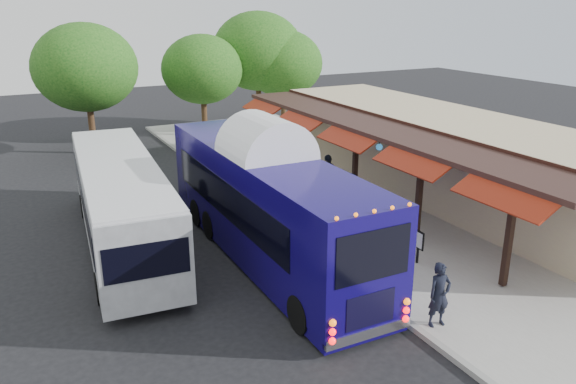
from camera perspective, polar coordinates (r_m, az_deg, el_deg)
ground at (r=18.83m, az=3.85°, el=-7.40°), size 90.00×90.00×0.00m
sidewalk at (r=24.46m, az=9.04°, el=-1.14°), size 10.00×40.00×0.15m
curb at (r=22.03m, az=-1.43°, el=-3.16°), size 0.20×40.00×0.16m
station_shelter at (r=26.04m, az=15.27°, el=3.73°), size 8.15×20.00×3.60m
coach_bus at (r=18.57m, az=-2.18°, el=-0.77°), size 2.66×12.20×3.88m
city_bus at (r=20.50m, az=-16.60°, el=-0.80°), size 3.48×11.62×3.08m
ped_a at (r=15.37m, az=15.13°, el=-10.04°), size 0.69×0.49×1.78m
ped_b at (r=23.06m, az=6.39°, el=0.03°), size 0.92×0.81×1.58m
ped_c at (r=24.43m, az=4.10°, el=1.61°), size 1.23×0.78×1.94m
ped_d at (r=28.95m, az=-6.47°, el=3.99°), size 1.25×1.04×1.69m
sign_board at (r=18.76m, az=13.11°, el=-4.89°), size 0.08×0.52×1.13m
tree_left at (r=36.30m, az=-8.71°, el=12.21°), size 5.07×5.07×6.49m
tree_mid at (r=38.62m, az=-3.08°, el=14.09°), size 6.11×6.11×7.82m
tree_right at (r=38.33m, az=-0.46°, el=12.91°), size 5.20×5.20×6.65m
tree_far at (r=33.67m, az=-19.90°, el=11.81°), size 5.72×5.72×7.32m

